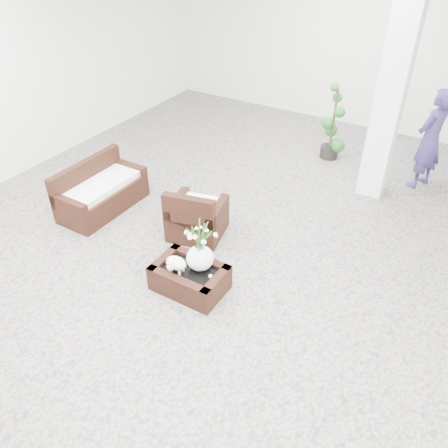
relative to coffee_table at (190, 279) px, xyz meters
The scene contains 10 objects.
ground 0.81m from the coffee_table, 83.58° to the left, with size 11.00×11.00×0.00m, color gray.
column 4.14m from the coffee_table, 70.26° to the left, with size 0.40×0.40×3.50m, color white.
coffee_table is the anchor object (origin of this frame).
sheep_figurine 0.30m from the coffee_table, 140.19° to the right, with size 0.28×0.23×0.21m, color white.
planter_narcissus 0.57m from the coffee_table, 45.00° to the left, with size 0.44×0.44×0.80m, color white, non-canonical shape.
tealight 0.35m from the coffee_table, ahead, with size 0.04×0.04×0.03m, color white.
armchair 1.22m from the coffee_table, 119.01° to the left, with size 0.76×0.73×0.81m, color black.
loveseat 2.41m from the coffee_table, 159.82° to the left, with size 1.45×0.69×0.77m, color black.
topiary 4.49m from the coffee_table, 87.22° to the left, with size 0.38×0.38×1.43m, color #1A511C, non-canonical shape.
shopper 4.71m from the coffee_table, 65.38° to the left, with size 0.63×0.41×1.72m, color navy.
Camera 1 is at (2.46, -4.20, 4.01)m, focal length 36.01 mm.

